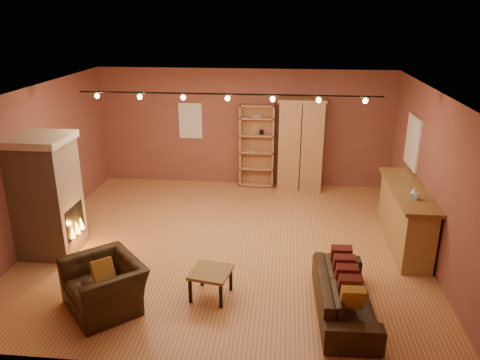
# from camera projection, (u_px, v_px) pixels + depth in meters

# --- Properties ---
(floor) EXTENTS (7.00, 7.00, 0.00)m
(floor) POSITION_uv_depth(u_px,v_px,m) (227.00, 243.00, 8.66)
(floor) COLOR #A4683A
(floor) RESTS_ON ground
(ceiling) EXTENTS (7.00, 7.00, 0.00)m
(ceiling) POSITION_uv_depth(u_px,v_px,m) (226.00, 91.00, 7.70)
(ceiling) COLOR brown
(ceiling) RESTS_ON back_wall
(back_wall) EXTENTS (7.00, 0.02, 2.80)m
(back_wall) POSITION_uv_depth(u_px,v_px,m) (244.00, 128.00, 11.22)
(back_wall) COLOR brown
(back_wall) RESTS_ON floor
(left_wall) EXTENTS (0.02, 6.50, 2.80)m
(left_wall) POSITION_uv_depth(u_px,v_px,m) (36.00, 165.00, 8.52)
(left_wall) COLOR brown
(left_wall) RESTS_ON floor
(right_wall) EXTENTS (0.02, 6.50, 2.80)m
(right_wall) POSITION_uv_depth(u_px,v_px,m) (433.00, 178.00, 7.85)
(right_wall) COLOR brown
(right_wall) RESTS_ON floor
(fireplace) EXTENTS (1.01, 0.98, 2.12)m
(fireplace) POSITION_uv_depth(u_px,v_px,m) (47.00, 196.00, 8.03)
(fireplace) COLOR tan
(fireplace) RESTS_ON floor
(back_window) EXTENTS (0.56, 0.04, 0.86)m
(back_window) POSITION_uv_depth(u_px,v_px,m) (190.00, 121.00, 11.27)
(back_window) COLOR white
(back_window) RESTS_ON back_wall
(bookcase) EXTENTS (0.82, 0.32, 2.01)m
(bookcase) POSITION_uv_depth(u_px,v_px,m) (257.00, 145.00, 11.22)
(bookcase) COLOR tan
(bookcase) RESTS_ON floor
(armoire) EXTENTS (1.08, 0.62, 2.19)m
(armoire) POSITION_uv_depth(u_px,v_px,m) (300.00, 145.00, 10.93)
(armoire) COLOR tan
(armoire) RESTS_ON floor
(bar_counter) EXTENTS (0.62, 2.32, 1.11)m
(bar_counter) POSITION_uv_depth(u_px,v_px,m) (405.00, 216.00, 8.42)
(bar_counter) COLOR tan
(bar_counter) RESTS_ON floor
(tissue_box) EXTENTS (0.14, 0.14, 0.21)m
(tissue_box) POSITION_uv_depth(u_px,v_px,m) (414.00, 194.00, 7.71)
(tissue_box) COLOR #95CDEF
(tissue_box) RESTS_ON bar_counter
(right_window) EXTENTS (0.05, 0.90, 1.00)m
(right_window) POSITION_uv_depth(u_px,v_px,m) (413.00, 142.00, 9.07)
(right_window) COLOR white
(right_window) RESTS_ON right_wall
(loveseat) EXTENTS (0.62, 1.94, 0.79)m
(loveseat) POSITION_uv_depth(u_px,v_px,m) (345.00, 288.00, 6.55)
(loveseat) COLOR black
(loveseat) RESTS_ON floor
(armchair) EXTENTS (1.27, 1.30, 0.96)m
(armchair) POSITION_uv_depth(u_px,v_px,m) (104.00, 278.00, 6.63)
(armchair) COLOR black
(armchair) RESTS_ON floor
(coffee_table) EXTENTS (0.66, 0.66, 0.43)m
(coffee_table) POSITION_uv_depth(u_px,v_px,m) (211.00, 274.00, 6.93)
(coffee_table) COLOR olive
(coffee_table) RESTS_ON floor
(track_rail) EXTENTS (5.20, 0.09, 0.13)m
(track_rail) POSITION_uv_depth(u_px,v_px,m) (227.00, 96.00, 7.93)
(track_rail) COLOR black
(track_rail) RESTS_ON ceiling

